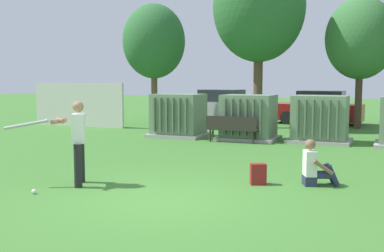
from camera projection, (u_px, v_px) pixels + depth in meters
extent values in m
plane|color=#3D752D|center=(158.00, 201.00, 8.47)|extent=(96.00, 96.00, 0.00)
cube|color=beige|center=(78.00, 105.00, 21.72)|extent=(4.80, 0.12, 2.00)
cube|color=#9E9B93|center=(179.00, 135.00, 17.91)|extent=(2.10, 1.70, 0.12)
cube|color=slate|center=(179.00, 114.00, 17.83)|extent=(1.80, 1.40, 1.50)
cube|color=#5B7056|center=(154.00, 115.00, 17.39)|extent=(0.06, 0.12, 1.27)
cube|color=#5B7056|center=(160.00, 115.00, 17.29)|extent=(0.06, 0.12, 1.27)
cube|color=#5B7056|center=(167.00, 115.00, 17.19)|extent=(0.06, 0.12, 1.27)
cube|color=#5B7056|center=(173.00, 115.00, 17.09)|extent=(0.06, 0.12, 1.27)
cube|color=#5B7056|center=(179.00, 115.00, 16.99)|extent=(0.06, 0.12, 1.27)
cube|color=#5B7056|center=(186.00, 116.00, 16.89)|extent=(0.06, 0.12, 1.27)
cube|color=#9E9B93|center=(248.00, 138.00, 16.98)|extent=(2.10, 1.70, 0.12)
cube|color=slate|center=(249.00, 116.00, 16.90)|extent=(1.80, 1.40, 1.50)
cube|color=#5B7056|center=(225.00, 117.00, 16.45)|extent=(0.06, 0.12, 1.27)
cube|color=#5B7056|center=(232.00, 117.00, 16.35)|extent=(0.06, 0.12, 1.27)
cube|color=#5B7056|center=(239.00, 117.00, 16.25)|extent=(0.06, 0.12, 1.27)
cube|color=#5B7056|center=(246.00, 117.00, 16.15)|extent=(0.06, 0.12, 1.27)
cube|color=#5B7056|center=(253.00, 118.00, 16.05)|extent=(0.06, 0.12, 1.27)
cube|color=#5B7056|center=(260.00, 118.00, 15.95)|extent=(0.06, 0.12, 1.27)
cube|color=#9E9B93|center=(319.00, 141.00, 16.27)|extent=(2.10, 1.70, 0.12)
cube|color=slate|center=(320.00, 117.00, 16.19)|extent=(1.80, 1.40, 1.50)
cube|color=#5B7056|center=(297.00, 118.00, 15.75)|extent=(0.06, 0.12, 1.27)
cube|color=#5B7056|center=(305.00, 119.00, 15.65)|extent=(0.06, 0.12, 1.27)
cube|color=#5B7056|center=(313.00, 119.00, 15.55)|extent=(0.06, 0.12, 1.27)
cube|color=#5B7056|center=(321.00, 119.00, 15.45)|extent=(0.06, 0.12, 1.27)
cube|color=#5B7056|center=(329.00, 119.00, 15.35)|extent=(0.06, 0.12, 1.27)
cube|color=#5B7056|center=(337.00, 120.00, 15.25)|extent=(0.06, 0.12, 1.27)
cube|color=#2D2823|center=(232.00, 129.00, 16.23)|extent=(1.81, 0.43, 0.05)
cube|color=#2D2823|center=(231.00, 123.00, 16.04)|extent=(1.80, 0.07, 0.44)
cylinder|color=#2D2823|center=(213.00, 135.00, 16.67)|extent=(0.06, 0.06, 0.42)
cylinder|color=#2D2823|center=(255.00, 137.00, 16.09)|extent=(0.06, 0.06, 0.42)
cylinder|color=#2D2823|center=(210.00, 136.00, 16.41)|extent=(0.06, 0.06, 0.42)
cylinder|color=#2D2823|center=(253.00, 138.00, 15.84)|extent=(0.06, 0.06, 0.42)
cylinder|color=black|center=(78.00, 166.00, 9.47)|extent=(0.16, 0.16, 0.88)
cylinder|color=black|center=(81.00, 162.00, 9.95)|extent=(0.16, 0.16, 0.88)
cube|color=white|center=(79.00, 128.00, 9.63)|extent=(0.41, 0.47, 0.60)
sphere|color=#9E7051|center=(78.00, 107.00, 9.59)|extent=(0.23, 0.23, 0.23)
cylinder|color=#9E7051|center=(59.00, 121.00, 9.49)|extent=(0.18, 0.55, 0.09)
cylinder|color=#9E7051|center=(60.00, 120.00, 9.66)|extent=(0.47, 0.42, 0.09)
cylinder|color=#B2B2B7|center=(25.00, 125.00, 9.51)|extent=(0.77, 0.48, 0.21)
sphere|color=#B2B2B7|center=(47.00, 121.00, 9.55)|extent=(0.08, 0.08, 0.08)
sphere|color=white|center=(34.00, 192.00, 8.97)|extent=(0.09, 0.09, 0.09)
cube|color=#282D4C|center=(309.00, 180.00, 9.71)|extent=(0.35, 0.41, 0.20)
cube|color=white|center=(310.00, 163.00, 9.67)|extent=(0.34, 0.42, 0.52)
sphere|color=brown|center=(310.00, 144.00, 9.63)|extent=(0.22, 0.22, 0.22)
cylinder|color=#282D4C|center=(319.00, 174.00, 9.79)|extent=(0.47, 0.29, 0.13)
cylinder|color=#282D4C|center=(330.00, 173.00, 9.79)|extent=(0.32, 0.22, 0.46)
cylinder|color=#282D4C|center=(322.00, 176.00, 9.59)|extent=(0.47, 0.29, 0.13)
cylinder|color=#282D4C|center=(333.00, 175.00, 9.59)|extent=(0.32, 0.22, 0.46)
cylinder|color=brown|center=(318.00, 163.00, 9.90)|extent=(0.41, 0.23, 0.32)
cylinder|color=brown|center=(323.00, 167.00, 9.44)|extent=(0.41, 0.23, 0.32)
cube|color=maroon|center=(258.00, 174.00, 9.76)|extent=(0.38, 0.32, 0.44)
cube|color=maroon|center=(257.00, 176.00, 9.89)|extent=(0.23, 0.15, 0.22)
cylinder|color=brown|center=(154.00, 98.00, 23.21)|extent=(0.31, 0.31, 2.48)
ellipsoid|color=#2D6633|center=(154.00, 41.00, 22.93)|extent=(3.05, 3.05, 3.62)
cylinder|color=brown|center=(258.00, 91.00, 20.98)|extent=(0.41, 0.41, 3.29)
ellipsoid|color=#2D6633|center=(259.00, 7.00, 20.61)|extent=(4.05, 4.05, 4.81)
cylinder|color=#4C3828|center=(358.00, 101.00, 20.62)|extent=(0.30, 0.30, 2.43)
ellipsoid|color=#387038|center=(361.00, 38.00, 20.34)|extent=(3.00, 3.00, 3.56)
cube|color=#B2B2B7|center=(219.00, 109.00, 25.25)|extent=(4.39, 2.25, 0.80)
cube|color=#262B33|center=(222.00, 96.00, 25.10)|extent=(2.29, 1.83, 0.64)
cylinder|color=black|center=(190.00, 114.00, 25.22)|extent=(0.66, 0.30, 0.64)
cylinder|color=black|center=(206.00, 112.00, 26.67)|extent=(0.66, 0.30, 0.64)
cylinder|color=black|center=(234.00, 116.00, 23.89)|extent=(0.66, 0.30, 0.64)
cylinder|color=black|center=(248.00, 114.00, 25.34)|extent=(0.66, 0.30, 0.64)
cube|color=maroon|center=(318.00, 112.00, 22.91)|extent=(4.26, 1.85, 0.80)
cube|color=#262B33|center=(321.00, 97.00, 22.78)|extent=(2.15, 1.63, 0.64)
cylinder|color=black|center=(287.00, 118.00, 22.72)|extent=(0.65, 0.24, 0.64)
cylinder|color=black|center=(295.00, 115.00, 24.25)|extent=(0.65, 0.24, 0.64)
cylinder|color=black|center=(343.00, 120.00, 21.62)|extent=(0.65, 0.24, 0.64)
cylinder|color=black|center=(348.00, 117.00, 23.15)|extent=(0.65, 0.24, 0.64)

